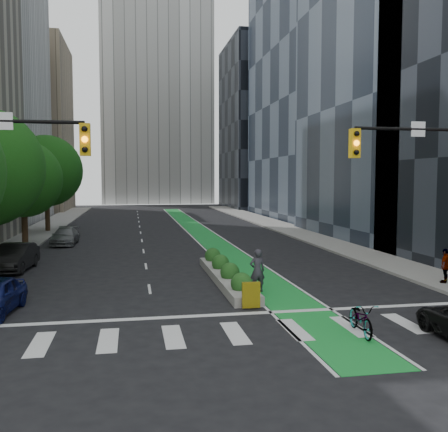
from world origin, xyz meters
name	(u,v)px	position (x,y,z in m)	size (l,w,h in m)	color
ground	(229,324)	(0.00, 0.00, 0.00)	(160.00, 160.00, 0.00)	black
sidewalk_left	(23,241)	(-11.80, 25.00, 0.07)	(3.60, 90.00, 0.15)	gray
sidewalk_right	(307,235)	(11.80, 25.00, 0.07)	(3.60, 90.00, 0.15)	gray
bike_lane_paint	(200,231)	(3.00, 30.00, 0.01)	(2.20, 70.00, 0.01)	green
building_tan_far	(21,127)	(-20.00, 66.00, 13.00)	(14.00, 16.00, 26.00)	tan
building_glass_far	(323,53)	(21.00, 45.00, 21.00)	(14.00, 24.00, 42.00)	#19212D
building_dark_end	(267,127)	(20.00, 68.00, 14.00)	(14.00, 18.00, 28.00)	black
building_distant	(156,33)	(2.00, 90.00, 35.00)	(22.00, 16.00, 70.00)	silver
tree_midfar	(23,179)	(-11.00, 22.00, 4.95)	(5.60, 5.60, 7.76)	black
tree_far	(46,171)	(-11.00, 32.00, 5.69)	(6.60, 6.60, 9.00)	black
median_planter	(226,274)	(1.20, 7.04, 0.37)	(1.20, 10.26, 1.10)	gray
bicycle	(361,318)	(3.95, -1.82, 0.53)	(0.70, 2.00, 1.05)	gray
cyclist	(257,271)	(2.15, 4.57, 0.95)	(0.70, 0.46, 1.91)	#322E38
parked_car_left_mid	(15,258)	(-9.50, 11.79, 0.74)	(1.56, 4.48, 1.48)	black
parked_car_left_far	(65,236)	(-8.27, 22.62, 0.63)	(1.77, 4.35, 1.26)	#5D6062
pedestrian_far	(445,266)	(11.04, 4.20, 0.95)	(0.94, 0.39, 1.60)	gray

